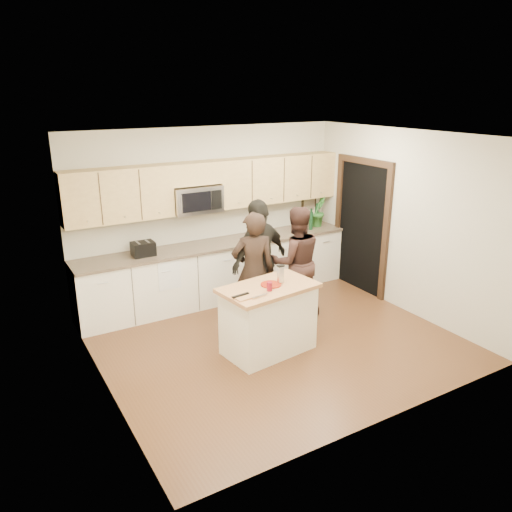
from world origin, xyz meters
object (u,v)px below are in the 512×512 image
toaster (143,249)px  woman_center (296,262)px  woman_right (260,261)px  island (268,319)px  woman_left (253,271)px

toaster → woman_center: woman_center is taller
toaster → woman_right: bearing=-34.0°
island → woman_right: (0.41, 0.90, 0.44)m
island → woman_left: 0.84m
island → toaster: (-0.99, 1.84, 0.59)m
toaster → woman_right: size_ratio=0.18×
woman_center → woman_right: bearing=3.4°
island → woman_left: (0.20, 0.72, 0.38)m
island → woman_right: bearing=58.7°
woman_left → woman_center: (0.75, 0.05, -0.01)m
woman_right → island: bearing=48.9°
woman_right → toaster: bearing=-50.8°
island → toaster: toaster is taller
woman_left → woman_right: bearing=-123.8°
island → woman_center: bearing=32.1°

